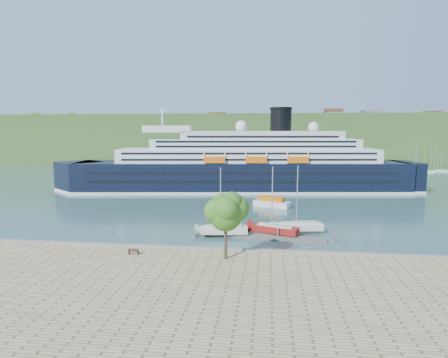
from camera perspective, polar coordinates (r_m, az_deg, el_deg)
ground at (r=51.28m, az=0.16°, el=-11.73°), size 400.00×400.00×0.00m
far_hillside at (r=193.21m, az=5.18°, el=6.09°), size 400.00×50.00×24.00m
quay_coping at (r=50.72m, az=0.14°, el=-10.58°), size 220.00×0.50×0.30m
cruise_ship at (r=103.15m, az=2.63°, el=4.53°), size 103.14×27.14×22.93m
park_bench at (r=50.32m, az=-13.60°, el=-10.59°), size 1.44×0.64×0.90m
promenade_tree at (r=46.19m, az=0.25°, el=-6.69°), size 5.52×5.52×9.15m
floating_pontoon at (r=59.87m, az=6.19°, el=-8.71°), size 19.06×4.55×0.42m
sailboat_white_near at (r=59.01m, az=0.02°, el=-3.83°), size 8.38×3.16×10.57m
sailboat_red at (r=59.98m, az=7.86°, el=-3.70°), size 8.48×5.05×10.60m
sailboat_white_far at (r=62.24m, az=11.58°, el=-3.34°), size 8.50×3.50×10.66m
tender_launch at (r=83.15m, az=7.32°, el=-3.46°), size 8.51×5.71×2.23m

